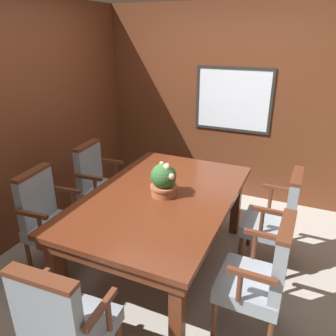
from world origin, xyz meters
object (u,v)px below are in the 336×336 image
object	(u,v)px
chair_right_near	(262,275)
chair_right_far	(277,216)
dining_table	(161,204)
chair_left_far	(99,182)
chair_left_near	(49,216)
potted_plant	(164,180)
chair_head_near	(64,324)

from	to	relation	value
chair_right_near	chair_right_far	distance (m)	0.86
dining_table	chair_left_far	xyz separation A→B (m)	(-0.97, 0.40, -0.14)
chair_left_far	chair_right_near	size ratio (longest dim) A/B	1.00
chair_left_near	chair_right_far	distance (m)	2.11
dining_table	chair_right_far	xyz separation A→B (m)	(0.97, 0.45, -0.14)
chair_right_far	chair_left_near	bearing A→B (deg)	-65.09
dining_table	potted_plant	distance (m)	0.24
chair_left_near	dining_table	bearing A→B (deg)	-72.18
chair_left_near	chair_right_far	size ratio (longest dim) A/B	1.00
chair_left_far	dining_table	bearing A→B (deg)	-117.08
chair_left_far	chair_head_near	xyz separation A→B (m)	(0.95, -1.71, 0.00)
dining_table	chair_left_far	bearing A→B (deg)	157.44
chair_right_near	chair_left_near	size ratio (longest dim) A/B	1.00
dining_table	chair_head_near	size ratio (longest dim) A/B	1.95
dining_table	chair_left_near	xyz separation A→B (m)	(-0.95, -0.41, -0.14)
chair_left_far	chair_head_near	bearing A→B (deg)	-155.40
chair_right_near	chair_head_near	bearing A→B (deg)	-47.00
dining_table	chair_left_far	size ratio (longest dim) A/B	1.95
chair_left_far	potted_plant	distance (m)	1.14
chair_head_near	chair_right_far	size ratio (longest dim) A/B	1.00
chair_right_near	chair_head_near	world-z (taller)	same
chair_head_near	chair_right_near	bearing A→B (deg)	-140.83
chair_left_far	chair_right_far	xyz separation A→B (m)	(1.94, 0.05, 0.00)
dining_table	chair_right_far	size ratio (longest dim) A/B	1.95
chair_left_far	chair_right_far	size ratio (longest dim) A/B	1.00
dining_table	potted_plant	bearing A→B (deg)	8.72
chair_right_near	chair_right_far	bearing A→B (deg)	-179.28
chair_left_far	chair_right_near	world-z (taller)	same
dining_table	chair_left_near	world-z (taller)	chair_left_near
chair_head_near	chair_right_far	world-z (taller)	same
chair_right_far	chair_left_far	bearing A→B (deg)	-87.73
dining_table	chair_left_far	world-z (taller)	chair_left_far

